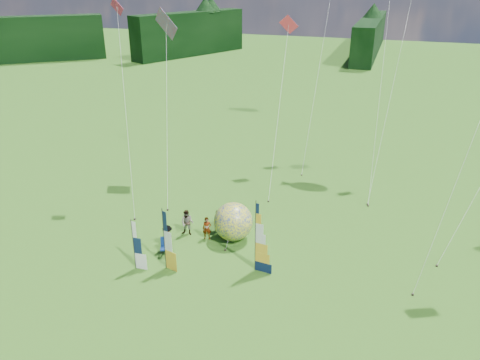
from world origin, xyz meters
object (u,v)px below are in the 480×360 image
(bol_inflatable, at_px, (233,222))
(spectator_c, at_px, (168,238))
(spectator_d, at_px, (218,221))
(camp_chair, at_px, (165,247))
(side_banner_left, at_px, (164,240))
(feather_banner_main, at_px, (255,238))
(side_banner_far, at_px, (134,245))
(kite_whale, at_px, (386,37))
(spectator_b, at_px, (187,223))
(spectator_a, at_px, (207,228))

(bol_inflatable, xyz_separation_m, spectator_c, (-3.51, -2.54, -0.43))
(spectator_d, height_order, camp_chair, spectator_d)
(side_banner_left, height_order, spectator_d, side_banner_left)
(feather_banner_main, bearing_deg, spectator_d, 142.63)
(bol_inflatable, bearing_deg, side_banner_far, -131.30)
(side_banner_far, height_order, kite_whale, kite_whale)
(feather_banner_main, distance_m, spectator_b, 6.16)
(side_banner_far, bearing_deg, spectator_b, 71.10)
(side_banner_far, height_order, bol_inflatable, side_banner_far)
(side_banner_far, bearing_deg, spectator_d, 58.82)
(side_banner_far, xyz_separation_m, kite_whale, (12.17, 18.45, 10.04))
(bol_inflatable, distance_m, spectator_b, 3.16)
(spectator_b, bearing_deg, spectator_d, 27.80)
(kite_whale, bearing_deg, camp_chair, -135.48)
(feather_banner_main, relative_size, spectator_c, 2.62)
(kite_whale, bearing_deg, side_banner_far, -135.08)
(spectator_d, bearing_deg, bol_inflatable, -161.73)
(spectator_a, xyz_separation_m, spectator_b, (-1.46, 0.09, 0.11))
(bol_inflatable, relative_size, spectator_d, 1.62)
(spectator_a, bearing_deg, bol_inflatable, 1.19)
(feather_banner_main, height_order, spectator_b, feather_banner_main)
(bol_inflatable, height_order, spectator_b, bol_inflatable)
(side_banner_left, bearing_deg, spectator_c, 128.39)
(spectator_d, bearing_deg, feather_banner_main, 179.79)
(spectator_b, height_order, kite_whale, kite_whale)
(side_banner_left, relative_size, kite_whale, 0.17)
(side_banner_far, distance_m, spectator_d, 6.51)
(kite_whale, bearing_deg, spectator_a, -135.54)
(spectator_c, bearing_deg, spectator_d, -42.97)
(side_banner_left, distance_m, spectator_c, 2.32)
(feather_banner_main, height_order, camp_chair, feather_banner_main)
(spectator_b, relative_size, spectator_c, 1.06)
(side_banner_far, xyz_separation_m, camp_chair, (1.06, 1.85, -1.03))
(feather_banner_main, relative_size, camp_chair, 3.88)
(spectator_c, bearing_deg, spectator_a, -52.12)
(spectator_c, bearing_deg, camp_chair, -176.63)
(spectator_a, distance_m, spectator_d, 1.24)
(spectator_a, relative_size, spectator_d, 1.00)
(feather_banner_main, distance_m, bol_inflatable, 3.91)
(side_banner_left, distance_m, spectator_d, 5.36)
(bol_inflatable, height_order, spectator_c, bol_inflatable)
(spectator_c, relative_size, camp_chair, 1.48)
(spectator_b, distance_m, spectator_c, 2.10)
(side_banner_left, xyz_separation_m, spectator_c, (-0.79, 1.89, -1.08))
(feather_banner_main, xyz_separation_m, spectator_b, (-5.49, 2.46, -1.33))
(camp_chair, bearing_deg, bol_inflatable, 21.20)
(side_banner_left, bearing_deg, feather_banner_main, 31.82)
(feather_banner_main, distance_m, kite_whale, 19.60)
(side_banner_far, distance_m, spectator_a, 5.33)
(bol_inflatable, relative_size, camp_chair, 2.23)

